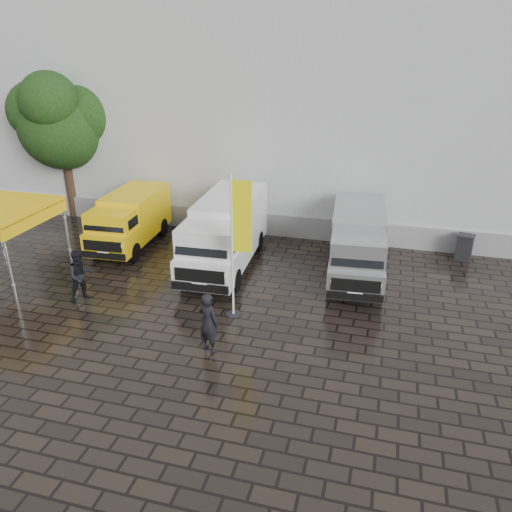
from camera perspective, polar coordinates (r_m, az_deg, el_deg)
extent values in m
plane|color=black|center=(15.66, -1.44, -8.15)|extent=(120.00, 120.00, 0.00)
cube|color=silver|center=(28.88, 12.13, 18.70)|extent=(44.00, 16.00, 12.00)
cube|color=gray|center=(22.16, 9.44, 2.86)|extent=(44.00, 0.15, 1.00)
cylinder|color=silver|center=(20.56, -20.77, 2.42)|extent=(0.10, 0.10, 2.67)
cylinder|color=silver|center=(18.31, -26.31, -1.12)|extent=(0.10, 0.10, 2.67)
cylinder|color=black|center=(16.33, -2.59, -6.64)|extent=(0.50, 0.50, 0.04)
cylinder|color=white|center=(15.29, -2.75, 0.91)|extent=(0.07, 0.07, 4.69)
cube|color=#FFFC0D|center=(14.83, -1.60, 4.47)|extent=(0.60, 0.03, 2.25)
cylinder|color=black|center=(26.53, -20.47, 8.18)|extent=(0.51, 0.51, 3.68)
sphere|color=black|center=(26.03, -21.29, 13.63)|extent=(4.04, 4.04, 4.04)
sphere|color=black|center=(26.91, -21.78, 17.43)|extent=(2.39, 2.39, 2.39)
cube|color=black|center=(21.77, 22.72, 0.95)|extent=(0.76, 0.76, 1.05)
imported|color=black|center=(14.19, -5.46, -7.58)|extent=(0.78, 0.66, 1.83)
imported|color=black|center=(17.81, -19.39, -2.13)|extent=(1.09, 1.12, 1.81)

